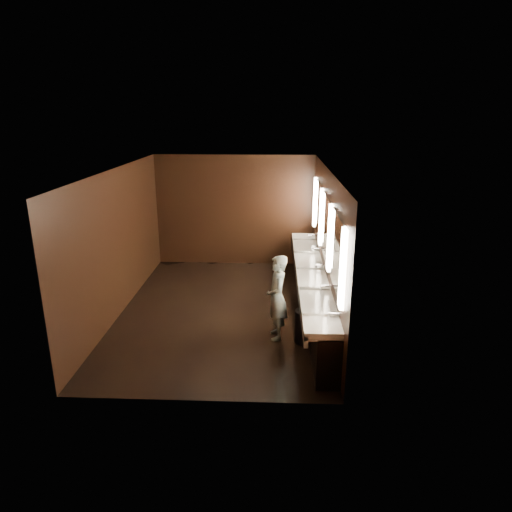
{
  "coord_description": "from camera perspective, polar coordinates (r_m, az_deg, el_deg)",
  "views": [
    {
      "loc": [
        1.03,
        -8.36,
        3.83
      ],
      "look_at": [
        0.67,
        0.0,
        1.16
      ],
      "focal_mm": 32.0,
      "sensor_mm": 36.0,
      "label": 1
    }
  ],
  "objects": [
    {
      "name": "floor",
      "position": [
        9.26,
        -4.18,
        -6.77
      ],
      "size": [
        6.0,
        6.0,
        0.0
      ],
      "primitive_type": "plane",
      "color": "black",
      "rests_on": "ground"
    },
    {
      "name": "ceiling",
      "position": [
        8.49,
        -4.6,
        10.69
      ],
      "size": [
        4.0,
        6.0,
        0.02
      ],
      "primitive_type": "cube",
      "color": "#2D2D2B",
      "rests_on": "wall_back"
    },
    {
      "name": "wall_back",
      "position": [
        11.66,
        -2.67,
        5.68
      ],
      "size": [
        4.0,
        0.02,
        2.8
      ],
      "primitive_type": "cube",
      "color": "black",
      "rests_on": "floor"
    },
    {
      "name": "wall_front",
      "position": [
        5.98,
        -7.73,
        -6.45
      ],
      "size": [
        4.0,
        0.02,
        2.8
      ],
      "primitive_type": "cube",
      "color": "black",
      "rests_on": "floor"
    },
    {
      "name": "wall_left",
      "position": [
        9.22,
        -16.82,
        1.66
      ],
      "size": [
        0.02,
        6.0,
        2.8
      ],
      "primitive_type": "cube",
      "color": "black",
      "rests_on": "floor"
    },
    {
      "name": "wall_right",
      "position": [
        8.76,
        8.72,
        1.41
      ],
      "size": [
        0.02,
        6.0,
        2.8
      ],
      "primitive_type": "cube",
      "color": "black",
      "rests_on": "floor"
    },
    {
      "name": "sink_counter",
      "position": [
        9.04,
        7.15,
        -4.08
      ],
      "size": [
        0.55,
        5.4,
        1.01
      ],
      "color": "black",
      "rests_on": "floor"
    },
    {
      "name": "mirror_band",
      "position": [
        8.67,
        8.7,
        3.63
      ],
      "size": [
        0.06,
        5.03,
        1.15
      ],
      "color": "#FFE8C8",
      "rests_on": "wall_right"
    },
    {
      "name": "person",
      "position": [
        7.9,
        2.66,
        -5.21
      ],
      "size": [
        0.42,
        0.59,
        1.51
      ],
      "primitive_type": "imported",
      "rotation": [
        0.0,
        0.0,
        -1.46
      ],
      "color": "#98C9E2",
      "rests_on": "floor"
    },
    {
      "name": "trash_bin",
      "position": [
        7.99,
        6.19,
        -8.71
      ],
      "size": [
        0.39,
        0.39,
        0.58
      ],
      "primitive_type": "cylinder",
      "rotation": [
        0.0,
        0.0,
        0.07
      ],
      "color": "black",
      "rests_on": "floor"
    }
  ]
}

